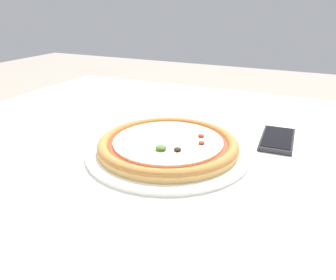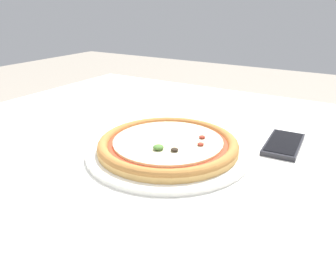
{
  "view_description": "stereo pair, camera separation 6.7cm",
  "coord_description": "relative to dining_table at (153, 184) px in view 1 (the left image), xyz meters",
  "views": [
    {
      "loc": [
        0.29,
        -0.55,
        1.02
      ],
      "look_at": [
        0.03,
        0.01,
        0.75
      ],
      "focal_mm": 35.0,
      "sensor_mm": 36.0,
      "label": 1
    },
    {
      "loc": [
        0.35,
        -0.52,
        1.02
      ],
      "look_at": [
        0.03,
        0.01,
        0.75
      ],
      "focal_mm": 35.0,
      "sensor_mm": 36.0,
      "label": 2
    }
  ],
  "objects": [
    {
      "name": "dining_table",
      "position": [
        0.0,
        0.0,
        0.0
      ],
      "size": [
        1.22,
        1.15,
        0.72
      ],
      "color": "#997047",
      "rests_on": "ground_plane"
    },
    {
      "name": "cell_phone",
      "position": [
        0.23,
        0.17,
        0.08
      ],
      "size": [
        0.08,
        0.15,
        0.01
      ],
      "color": "#232328",
      "rests_on": "dining_table"
    },
    {
      "name": "pizza_plate",
      "position": [
        0.03,
        0.01,
        0.1
      ],
      "size": [
        0.34,
        0.34,
        0.04
      ],
      "color": "white",
      "rests_on": "dining_table"
    }
  ]
}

